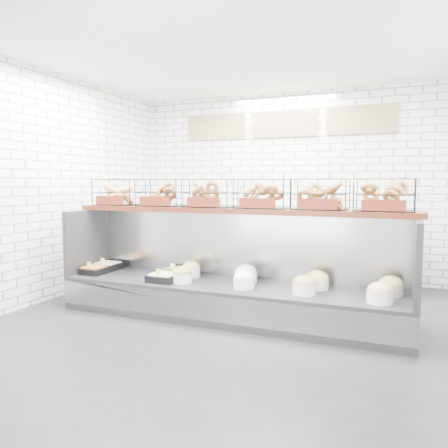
% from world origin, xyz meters
% --- Properties ---
extents(ground, '(5.50, 5.50, 0.00)m').
position_xyz_m(ground, '(0.00, 0.00, 0.00)').
color(ground, black).
rests_on(ground, ground).
extents(room_shell, '(5.02, 5.51, 3.01)m').
position_xyz_m(room_shell, '(0.00, 0.60, 2.06)').
color(room_shell, white).
rests_on(room_shell, ground).
extents(display_case, '(4.00, 0.90, 1.20)m').
position_xyz_m(display_case, '(0.02, 0.34, 0.33)').
color(display_case, black).
rests_on(display_case, ground).
extents(bagel_shelf, '(4.10, 0.50, 0.40)m').
position_xyz_m(bagel_shelf, '(0.00, 0.52, 1.39)').
color(bagel_shelf, '#3C150D').
rests_on(bagel_shelf, display_case).
extents(prep_counter, '(4.00, 0.60, 1.20)m').
position_xyz_m(prep_counter, '(0.00, 2.43, 0.47)').
color(prep_counter, '#93969B').
rests_on(prep_counter, ground).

